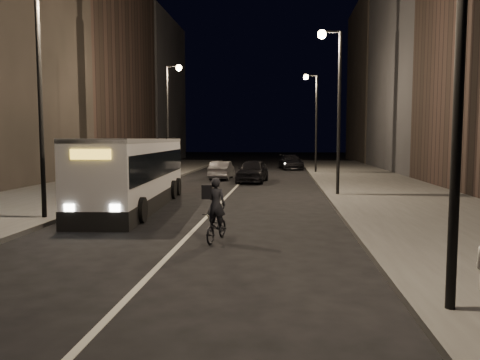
% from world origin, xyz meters
% --- Properties ---
extents(ground, '(180.00, 180.00, 0.00)m').
position_xyz_m(ground, '(0.00, 0.00, 0.00)').
color(ground, black).
rests_on(ground, ground).
extents(sidewalk_right, '(7.00, 70.00, 0.16)m').
position_xyz_m(sidewalk_right, '(8.50, 14.00, 0.08)').
color(sidewalk_right, '#3A3937').
rests_on(sidewalk_right, ground).
extents(sidewalk_left, '(7.00, 70.00, 0.16)m').
position_xyz_m(sidewalk_left, '(-8.50, 14.00, 0.08)').
color(sidewalk_left, '#3A3937').
rests_on(sidewalk_left, ground).
extents(building_row_right, '(8.00, 61.00, 21.00)m').
position_xyz_m(building_row_right, '(16.00, 27.50, 10.50)').
color(building_row_right, black).
rests_on(building_row_right, ground).
extents(building_row_left, '(8.00, 61.00, 22.00)m').
position_xyz_m(building_row_left, '(-16.00, 28.50, 11.00)').
color(building_row_left, black).
rests_on(building_row_left, ground).
extents(streetlight_right_mid, '(1.20, 0.44, 8.12)m').
position_xyz_m(streetlight_right_mid, '(5.33, 12.00, 5.36)').
color(streetlight_right_mid, black).
rests_on(streetlight_right_mid, sidewalk_right).
extents(streetlight_right_far, '(1.20, 0.44, 8.12)m').
position_xyz_m(streetlight_right_far, '(5.33, 28.00, 5.36)').
color(streetlight_right_far, black).
rests_on(streetlight_right_far, sidewalk_right).
extents(streetlight_left_near, '(1.20, 0.44, 8.12)m').
position_xyz_m(streetlight_left_near, '(-5.33, 4.00, 5.36)').
color(streetlight_left_near, black).
rests_on(streetlight_left_near, sidewalk_left).
extents(streetlight_left_far, '(1.20, 0.44, 8.12)m').
position_xyz_m(streetlight_left_far, '(-5.33, 22.00, 5.36)').
color(streetlight_left_far, black).
rests_on(streetlight_left_far, sidewalk_left).
extents(city_bus, '(3.13, 11.06, 2.95)m').
position_xyz_m(city_bus, '(-3.49, 7.78, 1.60)').
color(city_bus, silver).
rests_on(city_bus, ground).
extents(cyclist_on_bicycle, '(0.84, 1.68, 1.85)m').
position_xyz_m(cyclist_on_bicycle, '(0.96, 1.35, 0.62)').
color(cyclist_on_bicycle, black).
rests_on(cyclist_on_bicycle, ground).
extents(car_near, '(2.18, 4.65, 1.54)m').
position_xyz_m(car_near, '(0.80, 19.76, 0.77)').
color(car_near, black).
rests_on(car_near, ground).
extents(car_mid, '(1.48, 4.01, 1.31)m').
position_xyz_m(car_mid, '(-1.60, 21.96, 0.66)').
color(car_mid, '#3C3C3F').
rests_on(car_mid, ground).
extents(car_far, '(2.60, 5.07, 1.41)m').
position_xyz_m(car_far, '(3.60, 33.60, 0.70)').
color(car_far, black).
rests_on(car_far, ground).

